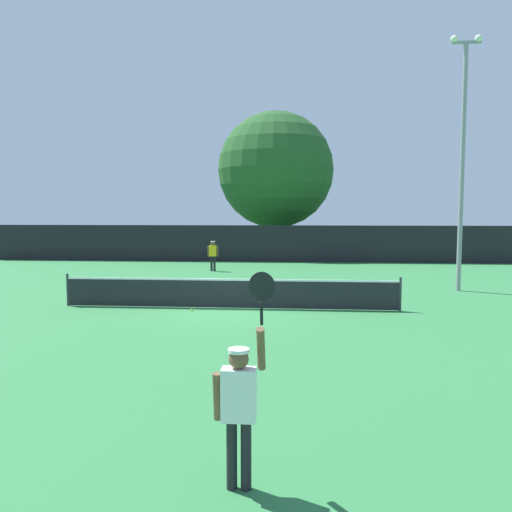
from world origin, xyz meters
TOP-DOWN VIEW (x-y plane):
  - ground_plane at (0.00, 0.00)m, footprint 120.00×120.00m
  - tennis_net at (0.00, 0.00)m, footprint 10.88×0.08m
  - perimeter_fence at (0.00, 15.83)m, footprint 35.80×0.12m
  - player_serving at (1.59, -10.78)m, footprint 0.67×0.39m
  - player_receiving at (-2.30, 10.42)m, footprint 0.57×0.23m
  - tennis_ball at (-1.12, -0.53)m, footprint 0.07×0.07m
  - light_pole at (8.51, 4.48)m, footprint 1.18×0.28m
  - large_tree at (0.51, 20.76)m, footprint 8.23×8.23m
  - parked_car_near at (-7.64, 21.42)m, footprint 2.04×4.26m
  - parked_car_mid at (-3.39, 21.65)m, footprint 1.97×4.23m
  - parked_car_far at (10.59, 22.72)m, footprint 2.50×4.43m

SIDE VIEW (x-z plane):
  - ground_plane at x=0.00m, z-range 0.00..0.00m
  - tennis_ball at x=-1.12m, z-range 0.00..0.07m
  - tennis_net at x=0.00m, z-range -0.02..1.05m
  - parked_car_near at x=-7.64m, z-range -0.07..1.62m
  - parked_car_mid at x=-3.39m, z-range -0.07..1.62m
  - parked_car_far at x=10.59m, z-range -0.07..1.62m
  - player_receiving at x=-2.30m, z-range 0.17..1.76m
  - player_serving at x=1.59m, z-range -0.16..2.28m
  - perimeter_fence at x=0.00m, z-range 0.00..2.29m
  - light_pole at x=8.51m, z-range 0.58..10.39m
  - large_tree at x=0.51m, z-range 0.99..11.21m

